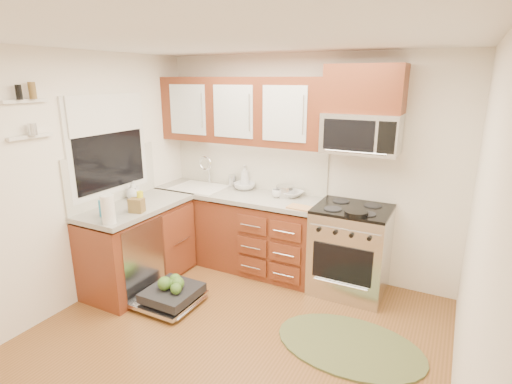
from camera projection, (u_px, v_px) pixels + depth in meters
The scene contains 37 objects.
floor at pixel (226, 346), 3.46m from camera, with size 3.50×3.50×0.00m, color brown.
ceiling at pixel (219, 39), 2.77m from camera, with size 3.50×3.50×0.00m, color white.
wall_back at pixel (303, 167), 4.61m from camera, with size 3.50×0.04×2.50m, color white.
wall_left at pixel (71, 183), 3.89m from camera, with size 0.04×3.50×2.50m, color white.
wall_right at pixel (477, 253), 2.34m from camera, with size 0.04×3.50×2.50m, color white.
base_cabinet_back at pixel (237, 231), 4.90m from camera, with size 2.05×0.60×0.85m, color #5C3014.
base_cabinet_left at pixel (139, 247), 4.43m from camera, with size 0.60×1.25×0.85m, color #5C3014.
countertop_back at pixel (236, 194), 4.76m from camera, with size 2.07×0.64×0.05m, color #A19D93.
countertop_left at pixel (136, 207), 4.30m from camera, with size 0.64×1.27×0.05m, color #A19D93.
backsplash_back at pixel (248, 164), 4.93m from camera, with size 2.05×0.02×0.57m, color silver.
backsplash_left at pixel (113, 176), 4.34m from camera, with size 0.02×1.25×0.57m, color silver.
upper_cabinets at pixel (241, 111), 4.61m from camera, with size 2.05×0.35×0.75m, color #5C3014, non-canonical shape.
cabinet_over_mw at pixel (365, 89), 3.91m from camera, with size 0.76×0.35×0.47m, color #5C3014.
range at pixel (350, 250), 4.25m from camera, with size 0.76×0.64×0.95m, color silver, non-canonical shape.
microwave at pixel (361, 133), 4.01m from camera, with size 0.76×0.38×0.40m, color silver, non-canonical shape.
sink at pixel (199, 197), 5.00m from camera, with size 0.62×0.50×0.26m, color white, non-canonical shape.
dishwasher at pixel (170, 296), 4.07m from camera, with size 0.70×0.60×0.20m, color silver, non-canonical shape.
window at pixel (108, 145), 4.23m from camera, with size 0.03×1.05×1.05m, color white, non-canonical shape.
window_blind at pixel (107, 114), 4.12m from camera, with size 0.02×0.96×0.40m, color white.
shelf_upper at pixel (25, 101), 3.36m from camera, with size 0.04×0.40×0.03m, color white.
shelf_lower at pixel (31, 137), 3.44m from camera, with size 0.04×0.40×0.03m, color white.
rug at pixel (349, 345), 3.45m from camera, with size 1.28×0.83×0.02m, color #606539, non-canonical shape.
skillet at pixel (356, 213), 3.88m from camera, with size 0.23×0.23×0.04m, color black.
stock_pot at pixel (285, 191), 4.58m from camera, with size 0.21×0.21×0.13m, color silver.
cutting_board at pixel (300, 208), 4.16m from camera, with size 0.26×0.17×0.02m, color tan.
canister at pixel (232, 181), 4.99m from camera, with size 0.09×0.09×0.15m, color silver.
paper_towel_roll at pixel (108, 209), 3.70m from camera, with size 0.13×0.13×0.27m, color white.
mustard_bottle at pixel (140, 201), 4.07m from camera, with size 0.06×0.06×0.20m, color yellow.
red_bottle at pixel (110, 212), 3.73m from camera, with size 0.06×0.06×0.22m, color #B6260F.
wooden_box at pixel (137, 205), 4.03m from camera, with size 0.14×0.10×0.14m, color brown.
blue_carton at pixel (105, 208), 3.89m from camera, with size 0.11×0.06×0.17m, color teal.
bowl_a at pixel (291, 194), 4.58m from camera, with size 0.27×0.27×0.07m, color #999999.
bowl_b at pixel (244, 186), 4.87m from camera, with size 0.26×0.26×0.08m, color #999999.
cup at pixel (277, 193), 4.54m from camera, with size 0.12×0.12×0.09m, color #999999.
soap_bottle_a at pixel (245, 176), 4.92m from camera, with size 0.11×0.11×0.28m, color #999999.
soap_bottle_b at pixel (134, 190), 4.49m from camera, with size 0.09×0.09×0.20m, color #999999.
soap_bottle_c at pixel (133, 191), 4.47m from camera, with size 0.15×0.15×0.19m, color #999999.
Camera 1 is at (1.59, -2.50, 2.24)m, focal length 28.00 mm.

